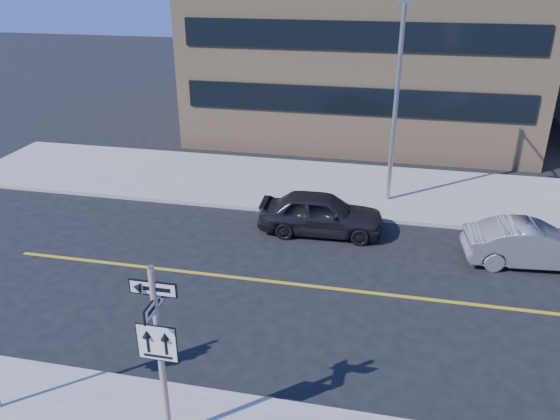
% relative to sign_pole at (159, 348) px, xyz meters
% --- Properties ---
extents(ground, '(120.00, 120.00, 0.00)m').
position_rel_sign_pole_xyz_m(ground, '(0.00, 2.51, -2.44)').
color(ground, black).
rests_on(ground, ground).
extents(sign_pole, '(0.92, 0.92, 4.06)m').
position_rel_sign_pole_xyz_m(sign_pole, '(0.00, 0.00, 0.00)').
color(sign_pole, beige).
rests_on(sign_pole, near_sidewalk).
extents(parked_car_a, '(1.98, 4.58, 1.54)m').
position_rel_sign_pole_xyz_m(parked_car_a, '(1.68, 10.23, -1.67)').
color(parked_car_a, black).
rests_on(parked_car_a, ground).
extents(parked_car_b, '(1.90, 4.43, 1.42)m').
position_rel_sign_pole_xyz_m(parked_car_b, '(8.74, 9.38, -1.73)').
color(parked_car_b, slate).
rests_on(parked_car_b, ground).
extents(streetlight_a, '(0.55, 2.25, 8.00)m').
position_rel_sign_pole_xyz_m(streetlight_a, '(4.00, 13.27, 2.32)').
color(streetlight_a, gray).
rests_on(streetlight_a, far_sidewalk).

